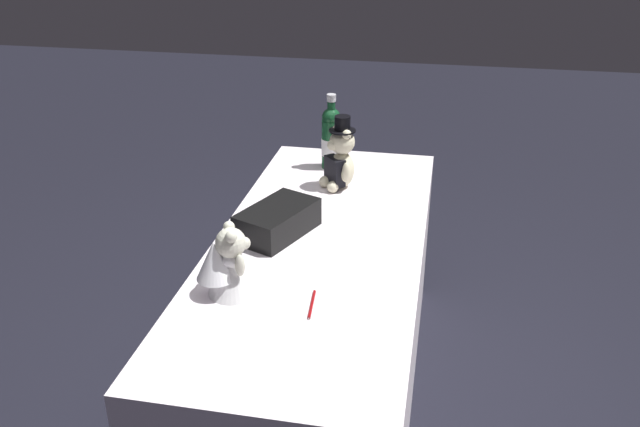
# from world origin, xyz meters

# --- Properties ---
(ground_plane) EXTENTS (12.00, 12.00, 0.00)m
(ground_plane) POSITION_xyz_m (0.00, 0.00, 0.00)
(ground_plane) COLOR black
(reception_table) EXTENTS (1.81, 0.73, 0.75)m
(reception_table) POSITION_xyz_m (0.00, 0.00, 0.37)
(reception_table) COLOR white
(reception_table) RESTS_ON ground_plane
(teddy_bear_groom) EXTENTS (0.15, 0.14, 0.31)m
(teddy_bear_groom) POSITION_xyz_m (-0.47, -0.01, 0.87)
(teddy_bear_groom) COLOR beige
(teddy_bear_groom) RESTS_ON reception_table
(teddy_bear_bride) EXTENTS (0.18, 0.20, 0.23)m
(teddy_bear_bride) POSITION_xyz_m (0.40, -0.21, 0.85)
(teddy_bear_bride) COLOR white
(teddy_bear_bride) RESTS_ON reception_table
(champagne_bottle) EXTENTS (0.08, 0.08, 0.33)m
(champagne_bottle) POSITION_xyz_m (-0.68, -0.08, 0.89)
(champagne_bottle) COLOR #154625
(champagne_bottle) RESTS_ON reception_table
(signing_pen) EXTENTS (0.15, 0.02, 0.01)m
(signing_pen) POSITION_xyz_m (0.43, 0.06, 0.75)
(signing_pen) COLOR maroon
(signing_pen) RESTS_ON reception_table
(gift_case_black) EXTENTS (0.35, 0.28, 0.10)m
(gift_case_black) POSITION_xyz_m (-0.01, -0.16, 0.80)
(gift_case_black) COLOR black
(gift_case_black) RESTS_ON reception_table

